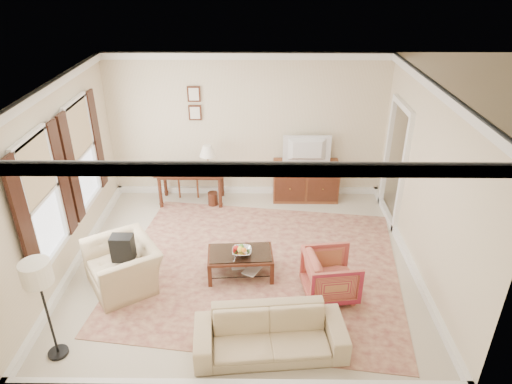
{
  "coord_description": "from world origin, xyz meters",
  "views": [
    {
      "loc": [
        0.26,
        -6.1,
        4.52
      ],
      "look_at": [
        0.2,
        0.3,
        1.15
      ],
      "focal_mm": 32.0,
      "sensor_mm": 36.0,
      "label": 1
    }
  ],
  "objects_px": {
    "tv": "(308,142)",
    "sofa": "(270,328)",
    "coffee_table": "(240,258)",
    "writing_desk": "(191,174)",
    "striped_armchair": "(331,273)",
    "club_armchair": "(122,259)",
    "sideboard": "(305,181)"
  },
  "relations": [
    {
      "from": "tv",
      "to": "sofa",
      "type": "bearing_deg",
      "value": 79.0
    },
    {
      "from": "tv",
      "to": "coffee_table",
      "type": "xyz_separation_m",
      "value": [
        -1.22,
        -2.52,
        -0.94
      ]
    },
    {
      "from": "writing_desk",
      "to": "coffee_table",
      "type": "distance_m",
      "value": 2.64
    },
    {
      "from": "writing_desk",
      "to": "striped_armchair",
      "type": "bearing_deg",
      "value": -49.63
    },
    {
      "from": "striped_armchair",
      "to": "sofa",
      "type": "height_order",
      "value": "striped_armchair"
    },
    {
      "from": "sofa",
      "to": "club_armchair",
      "type": "bearing_deg",
      "value": 144.11
    },
    {
      "from": "writing_desk",
      "to": "tv",
      "type": "bearing_deg",
      "value": 3.32
    },
    {
      "from": "writing_desk",
      "to": "sideboard",
      "type": "bearing_deg",
      "value": 3.81
    },
    {
      "from": "club_armchair",
      "to": "sofa",
      "type": "relative_size",
      "value": 0.57
    },
    {
      "from": "writing_desk",
      "to": "coffee_table",
      "type": "relative_size",
      "value": 1.29
    },
    {
      "from": "sofa",
      "to": "writing_desk",
      "type": "bearing_deg",
      "value": 105.61
    },
    {
      "from": "tv",
      "to": "club_armchair",
      "type": "relative_size",
      "value": 0.84
    },
    {
      "from": "writing_desk",
      "to": "tv",
      "type": "relative_size",
      "value": 1.48
    },
    {
      "from": "writing_desk",
      "to": "striped_armchair",
      "type": "height_order",
      "value": "striped_armchair"
    },
    {
      "from": "tv",
      "to": "sofa",
      "type": "distance_m",
      "value": 4.23
    },
    {
      "from": "coffee_table",
      "to": "club_armchair",
      "type": "relative_size",
      "value": 0.97
    },
    {
      "from": "coffee_table",
      "to": "club_armchair",
      "type": "distance_m",
      "value": 1.78
    },
    {
      "from": "club_armchair",
      "to": "tv",
      "type": "bearing_deg",
      "value": 99.64
    },
    {
      "from": "striped_armchair",
      "to": "writing_desk",
      "type": "bearing_deg",
      "value": 32.91
    },
    {
      "from": "coffee_table",
      "to": "sideboard",
      "type": "bearing_deg",
      "value": 64.28
    },
    {
      "from": "writing_desk",
      "to": "club_armchair",
      "type": "relative_size",
      "value": 1.25
    },
    {
      "from": "club_armchair",
      "to": "sofa",
      "type": "height_order",
      "value": "club_armchair"
    },
    {
      "from": "club_armchair",
      "to": "sideboard",
      "type": "bearing_deg",
      "value": 99.85
    },
    {
      "from": "striped_armchair",
      "to": "club_armchair",
      "type": "distance_m",
      "value": 3.1
    },
    {
      "from": "tv",
      "to": "club_armchair",
      "type": "xyz_separation_m",
      "value": [
        -2.98,
        -2.78,
        -0.79
      ]
    },
    {
      "from": "writing_desk",
      "to": "tv",
      "type": "height_order",
      "value": "tv"
    },
    {
      "from": "tv",
      "to": "striped_armchair",
      "type": "height_order",
      "value": "tv"
    },
    {
      "from": "writing_desk",
      "to": "sofa",
      "type": "bearing_deg",
      "value": -69.0
    },
    {
      "from": "coffee_table",
      "to": "sofa",
      "type": "distance_m",
      "value": 1.6
    },
    {
      "from": "tv",
      "to": "sideboard",
      "type": "bearing_deg",
      "value": -90.0
    },
    {
      "from": "sideboard",
      "to": "writing_desk",
      "type": "bearing_deg",
      "value": -176.19
    },
    {
      "from": "coffee_table",
      "to": "sofa",
      "type": "relative_size",
      "value": 0.55
    }
  ]
}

